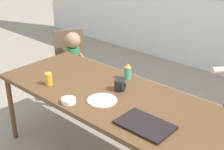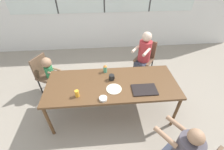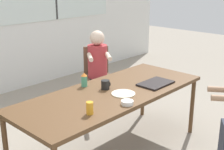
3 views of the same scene
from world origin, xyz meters
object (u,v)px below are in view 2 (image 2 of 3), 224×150
object	(u,v)px
juice_glass	(77,94)
bowl_white_shallow	(103,99)
person_toddler	(51,76)
chair_for_toddler	(45,72)
person_man_blue_shirt	(143,58)
sippy_cup	(105,68)
coffee_mug	(112,77)
chair_for_man_blue_shirt	(146,55)

from	to	relation	value
juice_glass	bowl_white_shallow	bearing A→B (deg)	-14.69
person_toddler	chair_for_toddler	bearing A→B (deg)	-90.00
person_man_blue_shirt	juice_glass	distance (m)	1.92
sippy_cup	juice_glass	xyz separation A→B (m)	(-0.45, -0.57, -0.02)
coffee_mug	juice_glass	xyz separation A→B (m)	(-0.55, -0.35, 0.01)
chair_for_man_blue_shirt	coffee_mug	xyz separation A→B (m)	(-0.92, -1.09, 0.27)
chair_for_man_blue_shirt	sippy_cup	bearing A→B (deg)	78.05
chair_for_toddler	coffee_mug	world-z (taller)	chair_for_toddler
juice_glass	bowl_white_shallow	xyz separation A→B (m)	(0.39, -0.10, -0.04)
bowl_white_shallow	juice_glass	bearing A→B (deg)	165.31
coffee_mug	juice_glass	size ratio (longest dim) A/B	0.87
juice_glass	chair_for_toddler	bearing A→B (deg)	129.99
coffee_mug	bowl_white_shallow	xyz separation A→B (m)	(-0.16, -0.45, -0.03)
chair_for_toddler	bowl_white_shallow	world-z (taller)	chair_for_toddler
person_man_blue_shirt	coffee_mug	xyz separation A→B (m)	(-0.82, -0.97, 0.26)
person_toddler	juice_glass	distance (m)	1.14
juice_glass	person_man_blue_shirt	bearing A→B (deg)	43.62
sippy_cup	bowl_white_shallow	distance (m)	0.68
chair_for_man_blue_shirt	chair_for_toddler	bearing A→B (deg)	50.22
chair_for_toddler	person_man_blue_shirt	bearing A→B (deg)	127.07
sippy_cup	chair_for_man_blue_shirt	bearing A→B (deg)	40.19
person_man_blue_shirt	juice_glass	bearing A→B (deg)	81.48
juice_glass	bowl_white_shallow	distance (m)	0.40
person_toddler	sippy_cup	world-z (taller)	person_toddler
person_toddler	bowl_white_shallow	size ratio (longest dim) A/B	7.64
coffee_mug	chair_for_man_blue_shirt	bearing A→B (deg)	49.83
sippy_cup	juice_glass	distance (m)	0.73
person_man_blue_shirt	sippy_cup	world-z (taller)	person_man_blue_shirt
chair_for_toddler	coffee_mug	distance (m)	1.50
person_toddler	chair_for_man_blue_shirt	bearing A→B (deg)	132.26
sippy_cup	juice_glass	world-z (taller)	sippy_cup
coffee_mug	sippy_cup	world-z (taller)	sippy_cup
chair_for_man_blue_shirt	person_man_blue_shirt	xyz separation A→B (m)	(-0.10, -0.13, 0.01)
person_toddler	bowl_white_shallow	world-z (taller)	person_toddler
person_toddler	juice_glass	world-z (taller)	person_toddler
coffee_mug	chair_for_toddler	bearing A→B (deg)	156.05
coffee_mug	bowl_white_shallow	size ratio (longest dim) A/B	0.83
coffee_mug	sippy_cup	bearing A→B (deg)	113.84
coffee_mug	juice_glass	bearing A→B (deg)	-147.95
coffee_mug	person_toddler	bearing A→B (deg)	156.44
coffee_mug	juice_glass	distance (m)	0.65
juice_glass	person_toddler	bearing A→B (deg)	126.99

